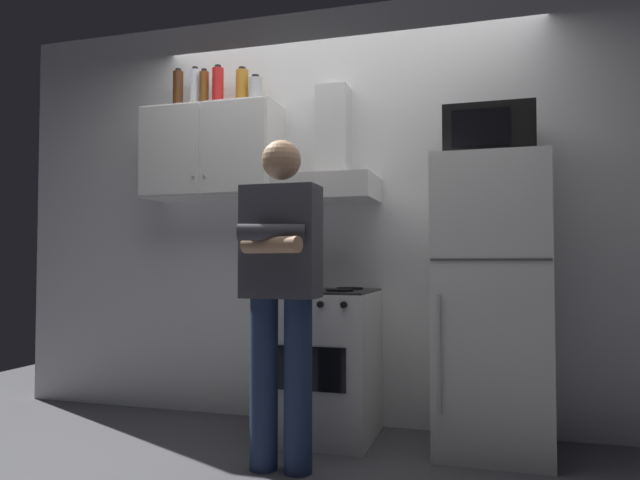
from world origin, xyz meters
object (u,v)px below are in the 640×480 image
bottle_canister_steel (255,91)px  range_hood (329,170)px  bottle_liquor_amber (242,88)px  upper_cabinet (212,153)px  stove_oven (324,363)px  bottle_soda_red (218,87)px  bottle_vodka_clear (195,89)px  bottle_rum_dark (178,91)px  microwave (488,134)px  refrigerator (490,304)px  person_standing (281,288)px  bottle_beer_brown (204,90)px

bottle_canister_steel → range_hood: bearing=-3.2°
bottle_liquor_amber → upper_cabinet: bearing=-167.3°
stove_oven → bottle_canister_steel: bearing=163.0°
bottle_soda_red → bottle_vodka_clear: bearing=171.7°
bottle_rum_dark → bottle_soda_red: bottle_rum_dark is taller
upper_cabinet → bottle_soda_red: size_ratio=3.28×
microwave → range_hood: bearing=173.5°
upper_cabinet → bottle_canister_steel: bottle_canister_steel is taller
stove_oven → refrigerator: bearing=0.0°
person_standing → microwave: bearing=32.0°
bottle_beer_brown → microwave: bearing=-3.1°
bottle_canister_steel → bottle_beer_brown: 0.36m
microwave → bottle_rum_dark: (-2.02, 0.12, 0.45)m
upper_cabinet → bottle_liquor_amber: bottle_liquor_amber is taller
microwave → bottle_canister_steel: size_ratio=2.40×
stove_oven → range_hood: size_ratio=1.17×
upper_cabinet → person_standing: upper_cabinet is taller
person_standing → bottle_liquor_amber: bearing=125.8°
stove_oven → person_standing: person_standing is taller
bottle_vodka_clear → bottle_canister_steel: size_ratio=1.45×
microwave → person_standing: (-1.00, -0.62, -0.84)m
stove_oven → bottle_rum_dark: size_ratio=3.02×
bottle_vodka_clear → bottle_liquor_amber: bearing=5.0°
bottle_canister_steel → microwave: bearing=-5.3°
microwave → bottle_liquor_amber: (-1.56, 0.15, 0.44)m
bottle_rum_dark → bottle_vodka_clear: 0.13m
range_hood → bottle_liquor_amber: bottle_liquor_amber is taller
bottle_vodka_clear → bottle_soda_red: bearing=-8.3°
range_hood → microwave: bearing=-6.5°
refrigerator → bottle_soda_red: 2.20m
person_standing → bottle_canister_steel: size_ratio=8.21×
bottle_rum_dark → microwave: bearing=-3.4°
refrigerator → bottle_liquor_amber: size_ratio=6.04×
range_hood → bottle_rum_dark: bottle_rum_dark is taller
range_hood → bottle_soda_red: size_ratio=2.73×
upper_cabinet → bottle_soda_red: bearing=-16.3°
refrigerator → microwave: microwave is taller
range_hood → bottle_liquor_amber: size_ratio=2.83×
person_standing → bottle_vodka_clear: size_ratio=5.68×
refrigerator → bottle_canister_steel: bearing=173.9°
stove_oven → range_hood: range_hood is taller
stove_oven → bottle_soda_red: bearing=171.5°
stove_oven → microwave: size_ratio=1.82×
person_standing → bottle_vodka_clear: bearing=140.0°
range_hood → person_standing: (-0.05, -0.73, -0.70)m
microwave → stove_oven: bearing=-178.8°
range_hood → bottle_soda_red: bottle_soda_red is taller
person_standing → bottle_rum_dark: 1.80m
bottle_canister_steel → bottle_soda_red: (-0.25, -0.04, 0.04)m
upper_cabinet → bottle_vodka_clear: bottle_vodka_clear is taller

